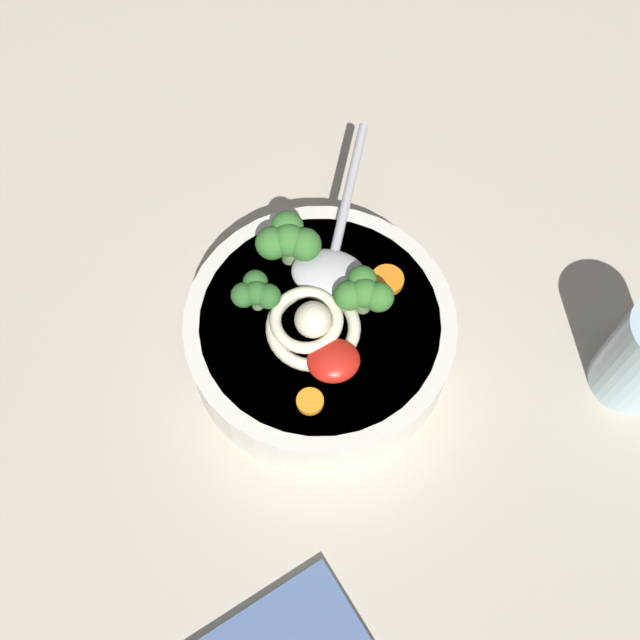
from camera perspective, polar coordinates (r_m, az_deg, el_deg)
The scene contains 10 objects.
table_slab at distance 65.22cm, azimuth 1.23°, elevation -4.80°, with size 136.86×136.86×3.40cm, color #BCB29E.
soup_bowl at distance 61.93cm, azimuth 0.00°, elevation -1.12°, with size 21.19×21.19×5.65cm.
noodle_pile at distance 58.23cm, azimuth -0.64°, elevation -0.26°, with size 7.98×7.83×3.21cm.
soup_spoon at distance 61.16cm, azimuth 0.96°, elevation 4.53°, with size 8.54×17.41×1.60cm.
chili_sauce_dollop at distance 57.09cm, azimuth 0.99°, elevation -3.00°, with size 3.99×3.59×1.79cm, color red.
broccoli_floret_far at distance 58.15cm, azimuth 3.21°, elevation 2.08°, with size 4.51×3.88×3.57cm.
broccoli_floret_center at distance 60.11cm, azimuth -2.36°, elevation 5.97°, with size 5.10×4.39×4.04cm.
broccoli_floret_beside_chili at distance 58.66cm, azimuth -4.74°, elevation 2.07°, with size 3.80×3.27×3.00cm.
carrot_slice_front at distance 61.02cm, azimuth 4.98°, elevation 2.95°, with size 2.62×2.62×0.56cm, color orange.
carrot_slice_rear at distance 56.58cm, azimuth -0.74°, elevation -6.01°, with size 2.02×2.02×0.51cm, color orange.
Camera 1 is at (4.02, 23.54, 62.39)cm, focal length 43.48 mm.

